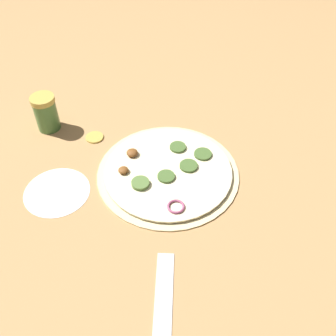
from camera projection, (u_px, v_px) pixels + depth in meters
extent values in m
plane|color=tan|center=(168.00, 173.00, 0.80)|extent=(3.00, 3.00, 0.00)
cylinder|color=beige|center=(168.00, 172.00, 0.80)|extent=(0.29, 0.29, 0.01)
cylinder|color=beige|center=(168.00, 171.00, 0.79)|extent=(0.26, 0.26, 0.00)
cylinder|color=#47662D|center=(166.00, 176.00, 0.78)|extent=(0.03, 0.03, 0.01)
cylinder|color=#47662D|center=(203.00, 154.00, 0.82)|extent=(0.04, 0.04, 0.00)
cylinder|color=#47662D|center=(188.00, 165.00, 0.80)|extent=(0.04, 0.04, 0.01)
ellipsoid|color=brown|center=(132.00, 153.00, 0.82)|extent=(0.02, 0.02, 0.01)
ellipsoid|color=brown|center=(123.00, 170.00, 0.78)|extent=(0.02, 0.02, 0.01)
cylinder|color=#47662D|center=(178.00, 147.00, 0.84)|extent=(0.03, 0.03, 0.01)
cylinder|color=#567538|center=(140.00, 183.00, 0.76)|extent=(0.04, 0.04, 0.01)
torus|color=#A34C70|center=(176.00, 207.00, 0.72)|extent=(0.03, 0.03, 0.00)
cube|color=silver|center=(163.00, 305.00, 0.60)|extent=(0.08, 0.18, 0.00)
cylinder|color=#4C7F42|center=(47.00, 115.00, 0.87)|extent=(0.05, 0.05, 0.07)
cylinder|color=gold|center=(42.00, 99.00, 0.84)|extent=(0.05, 0.05, 0.01)
cylinder|color=gold|center=(94.00, 137.00, 0.87)|extent=(0.04, 0.04, 0.01)
cylinder|color=white|center=(57.00, 192.00, 0.76)|extent=(0.13, 0.13, 0.00)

